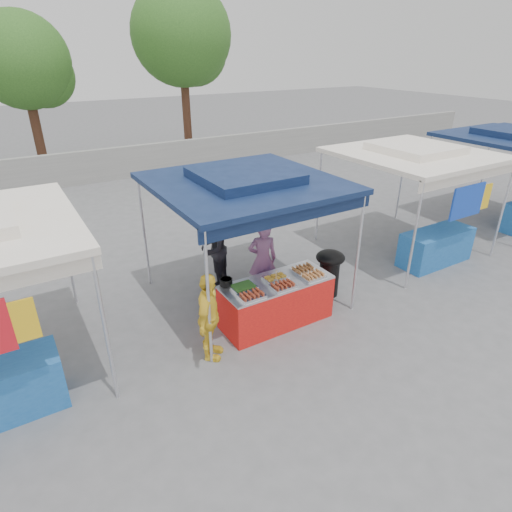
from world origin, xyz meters
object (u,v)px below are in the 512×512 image
wok_burner (329,269)px  helper_man (213,249)px  customer_person (209,318)px  cooking_pot (226,282)px  vendor_woman (263,259)px  vendor_table (276,302)px

wok_burner → helper_man: bearing=120.8°
wok_burner → customer_person: customer_person is taller
cooking_pot → customer_person: bearing=-135.8°
vendor_woman → cooking_pot: bearing=51.3°
cooking_pot → customer_person: customer_person is taller
vendor_table → wok_burner: size_ratio=2.07×
wok_burner → customer_person: 2.96m
vendor_woman → helper_man: size_ratio=0.99×
vendor_woman → wok_burner: bearing=171.0°
vendor_table → vendor_woman: size_ratio=1.27×
cooking_pot → helper_man: 1.65m
customer_person → helper_man: bearing=10.7°
vendor_table → cooking_pot: size_ratio=9.18×
vendor_table → customer_person: 1.51m
vendor_woman → vendor_table: bearing=94.4°
vendor_woman → customer_person: (-1.76, -1.24, -0.03)m
wok_burner → helper_man: 2.42m
vendor_woman → helper_man: (-0.63, 0.94, 0.01)m
wok_burner → customer_person: size_ratio=0.64×
vendor_woman → helper_man: 1.13m
vendor_table → vendor_woman: bearing=72.1°
vendor_table → vendor_woman: 1.07m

